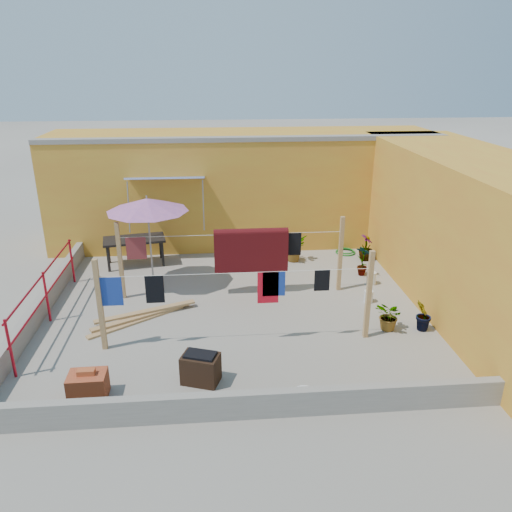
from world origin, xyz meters
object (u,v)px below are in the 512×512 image
at_px(patio_umbrella, 147,205).
at_px(plant_back_a, 294,248).
at_px(green_hose, 346,252).
at_px(water_jug_a, 368,296).
at_px(white_basin, 305,395).
at_px(outdoor_table, 134,241).
at_px(water_jug_b, 371,278).
at_px(brick_stack, 88,385).
at_px(brazier, 201,368).

xyz_separation_m(patio_umbrella, plant_back_a, (3.62, 1.41, -1.66)).
distance_m(patio_umbrella, green_hose, 5.84).
bearing_deg(water_jug_a, green_hose, 84.75).
bearing_deg(patio_umbrella, white_basin, -57.82).
distance_m(outdoor_table, water_jug_b, 6.15).
height_order(patio_umbrella, white_basin, patio_umbrella).
bearing_deg(outdoor_table, patio_umbrella, -67.44).
relative_size(outdoor_table, water_jug_b, 4.76).
bearing_deg(patio_umbrella, plant_back_a, 21.26).
bearing_deg(water_jug_a, white_basin, -121.67).
xyz_separation_m(outdoor_table, green_hose, (5.79, 0.38, -0.63)).
height_order(patio_umbrella, brick_stack, patio_umbrella).
bearing_deg(patio_umbrella, green_hose, 19.63).
height_order(outdoor_table, brick_stack, outdoor_table).
height_order(water_jug_b, green_hose, water_jug_b).
bearing_deg(outdoor_table, water_jug_a, -26.43).
bearing_deg(white_basin, water_jug_b, 60.63).
height_order(water_jug_a, green_hose, water_jug_a).
distance_m(green_hose, plant_back_a, 1.65).
bearing_deg(green_hose, outdoor_table, -176.29).
xyz_separation_m(brick_stack, water_jug_a, (5.47, 2.98, -0.08)).
height_order(brick_stack, green_hose, brick_stack).
height_order(brazier, green_hose, brazier).
xyz_separation_m(brick_stack, water_jug_b, (5.84, 3.93, -0.07)).
bearing_deg(brick_stack, plant_back_a, 53.38).
relative_size(outdoor_table, brick_stack, 2.80).
bearing_deg(patio_umbrella, brazier, -73.15).
bearing_deg(white_basin, outdoor_table, 119.99).
height_order(outdoor_table, green_hose, outdoor_table).
height_order(brick_stack, water_jug_a, brick_stack).
relative_size(water_jug_a, water_jug_b, 0.89).
height_order(brazier, water_jug_b, brazier).
xyz_separation_m(brazier, white_basin, (1.66, -0.59, -0.22)).
xyz_separation_m(brazier, plant_back_a, (2.42, 5.37, 0.09)).
xyz_separation_m(brazier, water_jug_a, (3.69, 2.70, -0.13)).
relative_size(patio_umbrella, water_jug_a, 7.28).
relative_size(water_jug_a, plant_back_a, 0.44).
xyz_separation_m(brick_stack, white_basin, (3.45, -0.31, -0.18)).
height_order(brick_stack, water_jug_b, brick_stack).
relative_size(brick_stack, green_hose, 1.08).
bearing_deg(water_jug_b, white_basin, -119.37).
distance_m(patio_umbrella, water_jug_a, 5.39).
height_order(patio_umbrella, water_jug_a, patio_umbrella).
relative_size(brick_stack, plant_back_a, 0.85).
relative_size(brick_stack, water_jug_a, 1.91).
bearing_deg(plant_back_a, water_jug_b, -46.30).
bearing_deg(brazier, water_jug_b, 42.09).
bearing_deg(white_basin, water_jug_a, 58.33).
bearing_deg(brazier, outdoor_table, 108.44).
height_order(brazier, white_basin, brazier).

